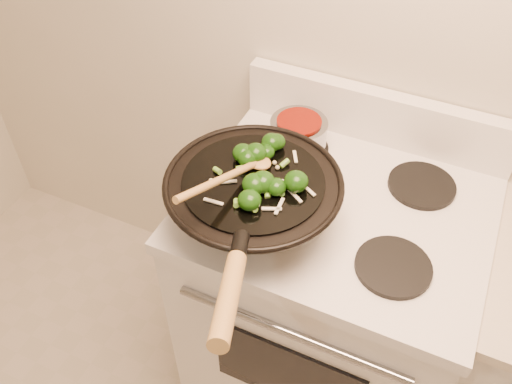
% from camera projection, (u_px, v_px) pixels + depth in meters
% --- Properties ---
extents(stove, '(0.78, 0.67, 1.08)m').
position_uv_depth(stove, '(325.00, 300.00, 1.74)').
color(stove, white).
rests_on(stove, ground).
extents(wok, '(0.43, 0.69, 0.26)m').
position_uv_depth(wok, '(253.00, 199.00, 1.31)').
color(wok, black).
rests_on(wok, stove).
extents(stirfry, '(0.25, 0.26, 0.05)m').
position_uv_depth(stirfry, '(263.00, 168.00, 1.27)').
color(stirfry, '#123909').
rests_on(stirfry, wok).
extents(wooden_spoon, '(0.11, 0.31, 0.11)m').
position_uv_depth(wooden_spoon, '(237.00, 172.00, 1.24)').
color(wooden_spoon, '#AA7E42').
rests_on(wooden_spoon, wok).
extents(saucepan, '(0.16, 0.26, 0.10)m').
position_uv_depth(saucepan, '(298.00, 134.00, 1.52)').
color(saucepan, gray).
rests_on(saucepan, stove).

